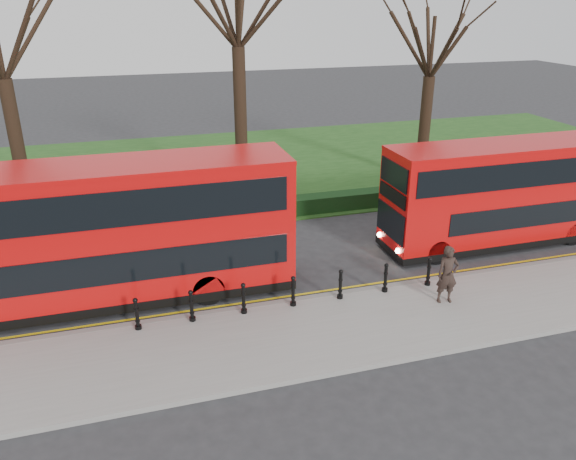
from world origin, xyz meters
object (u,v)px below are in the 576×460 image
object	(u,v)px
bus_rear	(510,194)
bollard_row	(293,292)
bus_lead	(111,235)
pedestrian	(448,275)

from	to	relation	value
bus_rear	bollard_row	bearing A→B (deg)	-164.68
bollard_row	bus_lead	world-z (taller)	bus_lead
bus_lead	pedestrian	distance (m)	10.89
bus_rear	pedestrian	xyz separation A→B (m)	(-5.06, -3.88, -0.97)
bus_lead	bollard_row	bearing A→B (deg)	-23.31
bollard_row	bus_lead	bearing A→B (deg)	156.69
bus_lead	pedestrian	xyz separation A→B (m)	(10.24, -3.50, -1.22)
bollard_row	pedestrian	size ratio (longest dim) A/B	5.09
bollard_row	bus_rear	distance (m)	10.36
bus_rear	pedestrian	size ratio (longest dim) A/B	5.37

